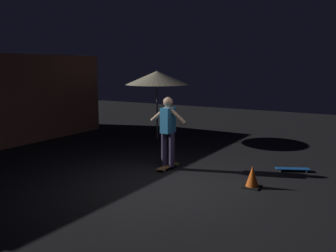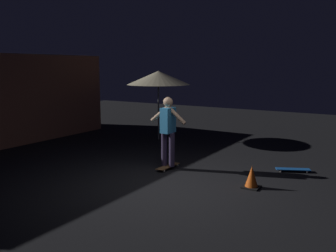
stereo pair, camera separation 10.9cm
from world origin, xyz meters
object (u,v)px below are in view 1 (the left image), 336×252
at_px(skateboard_spare, 293,169).
at_px(skater, 168,127).
at_px(traffic_cone, 252,177).
at_px(skateboard_ridden, 168,166).
at_px(patio_umbrella, 157,78).

height_order(skateboard_spare, skater, skater).
distance_m(skater, traffic_cone, 2.36).
bearing_deg(skateboard_ridden, skateboard_spare, -63.29).
bearing_deg(patio_umbrella, skateboard_spare, -108.19).
relative_size(skateboard_spare, traffic_cone, 1.72).
distance_m(patio_umbrella, traffic_cone, 5.74).
relative_size(patio_umbrella, skater, 1.38).
distance_m(skateboard_spare, skater, 3.12).
xyz_separation_m(skater, traffic_cone, (-0.30, -2.19, -0.83)).
xyz_separation_m(patio_umbrella, skateboard_ridden, (-2.92, -2.18, -2.02)).
height_order(patio_umbrella, skateboard_spare, patio_umbrella).
bearing_deg(skateboard_ridden, skater, 0.00).
bearing_deg(patio_umbrella, traffic_cone, -126.32).
height_order(patio_umbrella, skater, patio_umbrella).
distance_m(skateboard_ridden, traffic_cone, 2.22).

